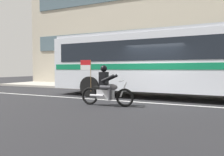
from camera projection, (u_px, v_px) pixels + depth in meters
The scene contains 7 objects.
ground_plane at pixel (153, 101), 9.20m from camera, with size 60.00×60.00×0.00m, color black.
sidewalk_curb at pixel (170, 89), 13.86m from camera, with size 28.00×3.80×0.15m, color #A39E93.
lane_center_stripe at pixel (150, 103), 8.65m from camera, with size 26.60×0.14×0.01m, color silver.
office_building_facade at pixel (175, 14), 15.71m from camera, with size 28.00×0.89×11.15m.
transit_bus at pixel (168, 59), 10.02m from camera, with size 11.95×2.92×3.22m.
motorcycle_with_rider at pixel (106, 88), 7.98m from camera, with size 2.19×0.64×1.78m.
fire_hydrant at pixel (161, 84), 12.76m from camera, with size 0.22×0.30×0.75m.
Camera 1 is at (2.04, -9.10, 1.41)m, focal length 33.19 mm.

